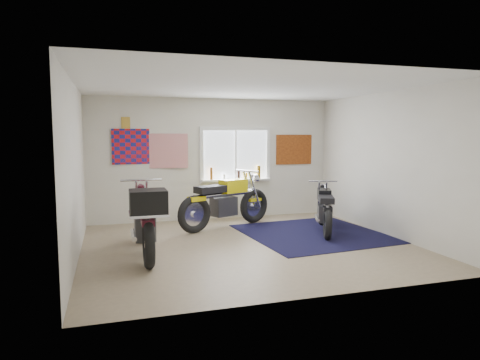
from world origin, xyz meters
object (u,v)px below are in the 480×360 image
object	(u,v)px
black_chrome_bike	(324,210)
maroon_tourer	(145,219)
navy_rug	(313,233)
yellow_triumph	(225,203)

from	to	relation	value
black_chrome_bike	maroon_tourer	size ratio (longest dim) A/B	0.79
black_chrome_bike	navy_rug	bearing A→B (deg)	132.27
yellow_triumph	black_chrome_bike	xyz separation A→B (m)	(1.75, -0.95, -0.08)
maroon_tourer	black_chrome_bike	bearing A→B (deg)	-77.21
yellow_triumph	maroon_tourer	bearing A→B (deg)	-158.90
yellow_triumph	black_chrome_bike	distance (m)	2.00
yellow_triumph	maroon_tourer	distance (m)	2.45
yellow_triumph	maroon_tourer	size ratio (longest dim) A/B	0.95
navy_rug	black_chrome_bike	bearing A→B (deg)	18.88
navy_rug	yellow_triumph	world-z (taller)	yellow_triumph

